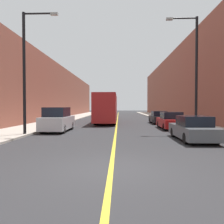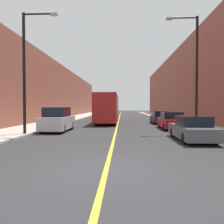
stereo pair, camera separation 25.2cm
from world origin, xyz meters
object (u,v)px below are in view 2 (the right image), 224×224
car_right_mid (171,121)px  street_lamp_left (27,66)px  parked_suv_left (58,120)px  car_right_far (160,118)px  street_lamp_right (194,67)px  bus (108,108)px  car_right_near (192,129)px

car_right_mid → street_lamp_left: (-10.92, -4.81, 4.11)m
parked_suv_left → car_right_far: (9.61, 8.35, -0.23)m
car_right_far → street_lamp_right: street_lamp_right is taller
bus → parked_suv_left: bearing=-109.1°
bus → car_right_mid: bearing=-50.9°
parked_suv_left → street_lamp_right: size_ratio=0.50×
bus → street_lamp_left: size_ratio=1.40×
parked_suv_left → car_right_near: parked_suv_left is taller
car_right_near → street_lamp_left: (-10.69, 1.74, 4.13)m
parked_suv_left → car_right_far: 12.73m
street_lamp_right → car_right_near: bearing=-109.1°
bus → car_right_mid: bus is taller
car_right_far → street_lamp_left: (-10.97, -10.91, 4.13)m
bus → street_lamp_right: 12.84m
car_right_mid → street_lamp_right: size_ratio=0.49×
parked_suv_left → car_right_mid: (9.56, 2.25, -0.21)m
bus → car_right_near: bus is taller
parked_suv_left → street_lamp_right: 11.53m
car_right_far → street_lamp_right: size_ratio=0.51×
parked_suv_left → street_lamp_left: (-1.36, -2.56, 3.90)m
bus → car_right_mid: 9.83m
bus → car_right_far: bus is taller
parked_suv_left → street_lamp_left: size_ratio=0.53×
bus → car_right_near: size_ratio=2.61×
bus → street_lamp_left: 13.61m
car_right_near → car_right_far: 12.66m
car_right_far → street_lamp_left: bearing=-135.2°
car_right_mid → street_lamp_right: (1.19, -2.44, 4.36)m
bus → street_lamp_right: (7.35, -10.02, 3.22)m
street_lamp_right → car_right_mid: bearing=116.1°
bus → parked_suv_left: bus is taller
car_right_near → street_lamp_right: street_lamp_right is taller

